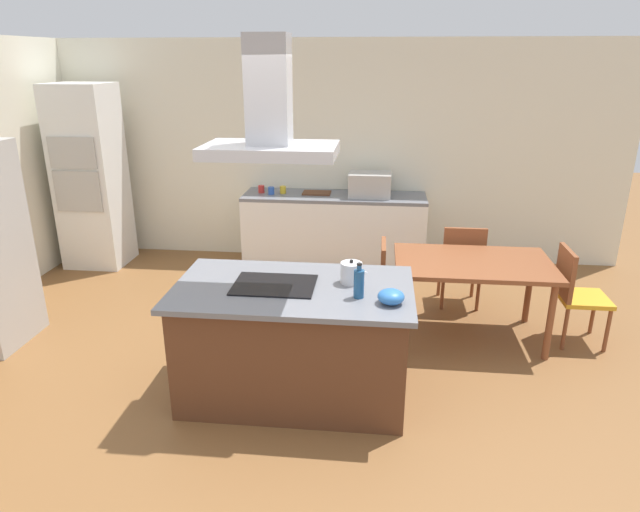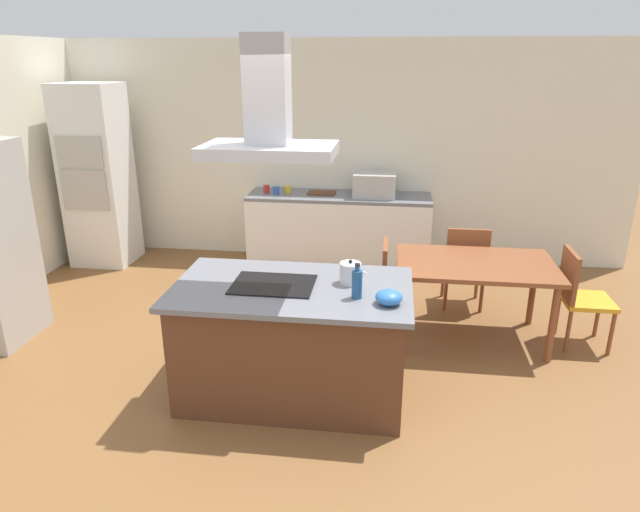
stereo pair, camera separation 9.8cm
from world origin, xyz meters
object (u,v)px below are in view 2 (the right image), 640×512
mixing_bowl (389,297)px  coffee_mug_red (266,189)px  coffee_mug_yellow (288,190)px  dining_table (475,271)px  coffee_mug_blue (276,190)px  countertop_microwave (375,185)px  olive_oil_bottle (357,283)px  chair_at_left_end (373,282)px  tea_kettle (350,273)px  chair_facing_back_wall (465,262)px  cutting_board (322,193)px  range_hood (268,118)px  chair_at_right_end (579,292)px  cooktop (273,284)px  wall_oven_stack (97,176)px

mixing_bowl → coffee_mug_red: size_ratio=2.05×
coffee_mug_red → coffee_mug_yellow: same height
dining_table → coffee_mug_blue: bearing=141.6°
mixing_bowl → countertop_microwave: countertop_microwave is taller
olive_oil_bottle → countertop_microwave: size_ratio=0.51×
dining_table → chair_at_left_end: bearing=-180.0°
dining_table → tea_kettle: bearing=-136.7°
tea_kettle → chair_facing_back_wall: (1.05, 1.66, -0.47)m
cutting_board → tea_kettle: bearing=-78.4°
olive_oil_bottle → range_hood: 1.27m
chair_at_right_end → coffee_mug_blue: bearing=150.8°
chair_facing_back_wall → range_hood: range_hood is taller
dining_table → chair_at_left_end: 0.93m
coffee_mug_blue → coffee_mug_red: bearing=153.4°
chair_facing_back_wall → chair_at_left_end: (-0.92, -0.67, 0.00)m
chair_at_left_end → countertop_microwave: bearing=92.2°
tea_kettle → chair_facing_back_wall: size_ratio=0.24×
coffee_mug_red → coffee_mug_blue: same height
coffee_mug_red → chair_at_right_end: size_ratio=0.10×
chair_facing_back_wall → coffee_mug_red: bearing=154.0°
cooktop → olive_oil_bottle: size_ratio=2.36×
chair_facing_back_wall → wall_oven_stack: bearing=168.7°
coffee_mug_yellow → chair_at_left_end: bearing=-57.8°
countertop_microwave → chair_facing_back_wall: 1.57m
cooktop → tea_kettle: 0.58m
countertop_microwave → coffee_mug_red: size_ratio=5.56×
coffee_mug_yellow → dining_table: (2.04, -1.79, -0.28)m
chair_at_left_end → coffee_mug_red: bearing=127.9°
mixing_bowl → wall_oven_stack: (-3.61, 2.87, 0.15)m
coffee_mug_blue → wall_oven_stack: 2.21m
cooktop → chair_at_left_end: bearing=57.9°
dining_table → chair_at_right_end: (0.92, -0.00, -0.16)m
coffee_mug_yellow → cutting_board: bearing=4.1°
tea_kettle → range_hood: 1.26m
tea_kettle → dining_table: tea_kettle is taller
dining_table → coffee_mug_yellow: bearing=138.8°
coffee_mug_blue → wall_oven_stack: (-2.19, -0.19, 0.16)m
chair_at_left_end → cooktop: bearing=-122.1°
tea_kettle → olive_oil_bottle: (0.07, -0.26, 0.03)m
cooktop → range_hood: bearing=0.0°
tea_kettle → mixing_bowl: 0.45m
olive_oil_bottle → countertop_microwave: (0.00, 3.02, 0.03)m
coffee_mug_blue → chair_at_right_end: (3.09, -1.73, -0.44)m
coffee_mug_blue → chair_at_right_end: size_ratio=0.10×
mixing_bowl → chair_at_right_end: (1.68, 1.34, -0.44)m
coffee_mug_red → chair_facing_back_wall: size_ratio=0.10×
cooktop → chair_facing_back_wall: bearing=47.8°
mixing_bowl → chair_facing_back_wall: bearing=69.1°
olive_oil_bottle → range_hood: bearing=166.9°
chair_at_right_end → chair_at_left_end: size_ratio=1.00×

